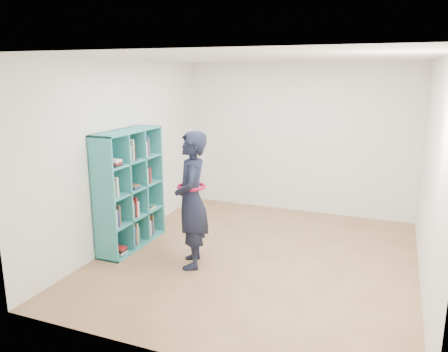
% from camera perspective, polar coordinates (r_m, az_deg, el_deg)
% --- Properties ---
extents(floor, '(4.50, 4.50, 0.00)m').
position_cam_1_polar(floor, '(5.96, 4.37, -10.62)').
color(floor, brown).
rests_on(floor, ground).
extents(ceiling, '(4.50, 4.50, 0.00)m').
position_cam_1_polar(ceiling, '(5.45, 4.87, 15.21)').
color(ceiling, white).
rests_on(ceiling, wall_back).
extents(wall_left, '(0.02, 4.50, 2.60)m').
position_cam_1_polar(wall_left, '(6.43, -12.71, 3.01)').
color(wall_left, white).
rests_on(wall_left, floor).
extents(wall_right, '(0.02, 4.50, 2.60)m').
position_cam_1_polar(wall_right, '(5.34, 25.54, -0.08)').
color(wall_right, white).
rests_on(wall_right, floor).
extents(wall_back, '(4.00, 0.02, 2.60)m').
position_cam_1_polar(wall_back, '(7.71, 9.58, 4.86)').
color(wall_back, white).
rests_on(wall_back, floor).
extents(wall_front, '(4.00, 0.02, 2.60)m').
position_cam_1_polar(wall_front, '(3.54, -6.27, -5.22)').
color(wall_front, white).
rests_on(wall_front, floor).
extents(bookshelf, '(0.36, 1.25, 1.66)m').
position_cam_1_polar(bookshelf, '(6.26, -12.40, -1.87)').
color(bookshelf, teal).
rests_on(bookshelf, floor).
extents(person, '(0.63, 0.75, 1.73)m').
position_cam_1_polar(person, '(5.47, -4.25, -3.16)').
color(person, black).
rests_on(person, floor).
extents(smartphone, '(0.05, 0.08, 0.12)m').
position_cam_1_polar(smartphone, '(5.54, -5.84, -1.76)').
color(smartphone, silver).
rests_on(smartphone, person).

